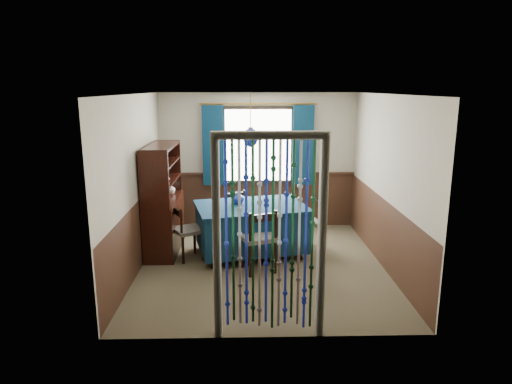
{
  "coord_description": "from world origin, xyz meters",
  "views": [
    {
      "loc": [
        -0.25,
        -6.37,
        2.6
      ],
      "look_at": [
        -0.08,
        0.39,
        1.03
      ],
      "focal_mm": 32.0,
      "sensor_mm": 36.0,
      "label": 1
    }
  ],
  "objects_px": {
    "pendant_lamp": "(251,137)",
    "vase_sideboard": "(170,188)",
    "vase_table": "(238,198)",
    "bowl_shelf": "(163,181)",
    "dining_table": "(251,226)",
    "sideboard": "(164,215)",
    "chair_far": "(239,215)",
    "chair_right": "(308,222)",
    "chair_near": "(259,239)",
    "chair_left": "(187,231)"
  },
  "relations": [
    {
      "from": "vase_table",
      "to": "bowl_shelf",
      "type": "relative_size",
      "value": 0.88
    },
    {
      "from": "bowl_shelf",
      "to": "pendant_lamp",
      "type": "bearing_deg",
      "value": 0.15
    },
    {
      "from": "dining_table",
      "to": "vase_table",
      "type": "height_order",
      "value": "vase_table"
    },
    {
      "from": "vase_table",
      "to": "vase_sideboard",
      "type": "relative_size",
      "value": 0.91
    },
    {
      "from": "chair_near",
      "to": "chair_right",
      "type": "distance_m",
      "value": 1.24
    },
    {
      "from": "dining_table",
      "to": "sideboard",
      "type": "xyz_separation_m",
      "value": [
        -1.4,
        0.22,
        0.14
      ]
    },
    {
      "from": "chair_near",
      "to": "chair_left",
      "type": "distance_m",
      "value": 1.21
    },
    {
      "from": "chair_left",
      "to": "chair_right",
      "type": "distance_m",
      "value": 1.96
    },
    {
      "from": "pendant_lamp",
      "to": "vase_table",
      "type": "xyz_separation_m",
      "value": [
        -0.2,
        0.11,
        -0.96
      ]
    },
    {
      "from": "sideboard",
      "to": "vase_sideboard",
      "type": "distance_m",
      "value": 0.5
    },
    {
      "from": "bowl_shelf",
      "to": "sideboard",
      "type": "bearing_deg",
      "value": 105.07
    },
    {
      "from": "chair_far",
      "to": "vase_sideboard",
      "type": "relative_size",
      "value": 4.16
    },
    {
      "from": "chair_near",
      "to": "bowl_shelf",
      "type": "xyz_separation_m",
      "value": [
        -1.44,
        0.69,
        0.71
      ]
    },
    {
      "from": "chair_right",
      "to": "sideboard",
      "type": "bearing_deg",
      "value": 78.7
    },
    {
      "from": "dining_table",
      "to": "chair_near",
      "type": "height_order",
      "value": "chair_near"
    },
    {
      "from": "pendant_lamp",
      "to": "chair_left",
      "type": "bearing_deg",
      "value": -169.95
    },
    {
      "from": "chair_near",
      "to": "chair_right",
      "type": "relative_size",
      "value": 1.11
    },
    {
      "from": "chair_near",
      "to": "sideboard",
      "type": "bearing_deg",
      "value": 129.2
    },
    {
      "from": "vase_table",
      "to": "chair_far",
      "type": "bearing_deg",
      "value": 89.49
    },
    {
      "from": "chair_near",
      "to": "vase_sideboard",
      "type": "bearing_deg",
      "value": 119.39
    },
    {
      "from": "chair_near",
      "to": "pendant_lamp",
      "type": "xyz_separation_m",
      "value": [
        -0.1,
        0.69,
        1.36
      ]
    },
    {
      "from": "vase_sideboard",
      "to": "pendant_lamp",
      "type": "bearing_deg",
      "value": -22.91
    },
    {
      "from": "pendant_lamp",
      "to": "chair_near",
      "type": "bearing_deg",
      "value": -81.45
    },
    {
      "from": "chair_far",
      "to": "pendant_lamp",
      "type": "xyz_separation_m",
      "value": [
        0.19,
        -0.72,
        1.41
      ]
    },
    {
      "from": "bowl_shelf",
      "to": "dining_table",
      "type": "bearing_deg",
      "value": 0.15
    },
    {
      "from": "chair_left",
      "to": "bowl_shelf",
      "type": "distance_m",
      "value": 0.84
    },
    {
      "from": "chair_near",
      "to": "chair_far",
      "type": "relative_size",
      "value": 1.11
    },
    {
      "from": "chair_near",
      "to": "chair_far",
      "type": "xyz_separation_m",
      "value": [
        -0.3,
        1.42,
        -0.05
      ]
    },
    {
      "from": "vase_table",
      "to": "chair_right",
      "type": "bearing_deg",
      "value": 6.24
    },
    {
      "from": "chair_right",
      "to": "sideboard",
      "type": "distance_m",
      "value": 2.33
    },
    {
      "from": "dining_table",
      "to": "vase_sideboard",
      "type": "xyz_separation_m",
      "value": [
        -1.34,
        0.56,
        0.5
      ]
    },
    {
      "from": "dining_table",
      "to": "bowl_shelf",
      "type": "xyz_separation_m",
      "value": [
        -1.34,
        -0.0,
        0.74
      ]
    },
    {
      "from": "dining_table",
      "to": "chair_right",
      "type": "bearing_deg",
      "value": 0.91
    },
    {
      "from": "chair_left",
      "to": "bowl_shelf",
      "type": "xyz_separation_m",
      "value": [
        -0.35,
        0.17,
        0.75
      ]
    },
    {
      "from": "bowl_shelf",
      "to": "vase_sideboard",
      "type": "height_order",
      "value": "bowl_shelf"
    },
    {
      "from": "sideboard",
      "to": "pendant_lamp",
      "type": "xyz_separation_m",
      "value": [
        1.4,
        -0.22,
        1.26
      ]
    },
    {
      "from": "chair_right",
      "to": "pendant_lamp",
      "type": "relative_size",
      "value": 1.07
    },
    {
      "from": "vase_sideboard",
      "to": "bowl_shelf",
      "type": "bearing_deg",
      "value": -90.0
    },
    {
      "from": "chair_far",
      "to": "chair_right",
      "type": "height_order",
      "value": "chair_right"
    },
    {
      "from": "chair_near",
      "to": "chair_right",
      "type": "bearing_deg",
      "value": 28.64
    },
    {
      "from": "dining_table",
      "to": "chair_far",
      "type": "relative_size",
      "value": 2.25
    },
    {
      "from": "dining_table",
      "to": "pendant_lamp",
      "type": "height_order",
      "value": "pendant_lamp"
    },
    {
      "from": "dining_table",
      "to": "chair_far",
      "type": "distance_m",
      "value": 0.75
    },
    {
      "from": "chair_far",
      "to": "chair_left",
      "type": "height_order",
      "value": "chair_left"
    },
    {
      "from": "chair_right",
      "to": "bowl_shelf",
      "type": "bearing_deg",
      "value": 84.32
    },
    {
      "from": "vase_table",
      "to": "bowl_shelf",
      "type": "bearing_deg",
      "value": -174.49
    },
    {
      "from": "bowl_shelf",
      "to": "vase_sideboard",
      "type": "distance_m",
      "value": 0.62
    },
    {
      "from": "pendant_lamp",
      "to": "vase_sideboard",
      "type": "bearing_deg",
      "value": 157.09
    },
    {
      "from": "dining_table",
      "to": "chair_far",
      "type": "xyz_separation_m",
      "value": [
        -0.19,
        0.72,
        -0.02
      ]
    },
    {
      "from": "sideboard",
      "to": "chair_left",
      "type": "bearing_deg",
      "value": -43.46
    }
  ]
}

